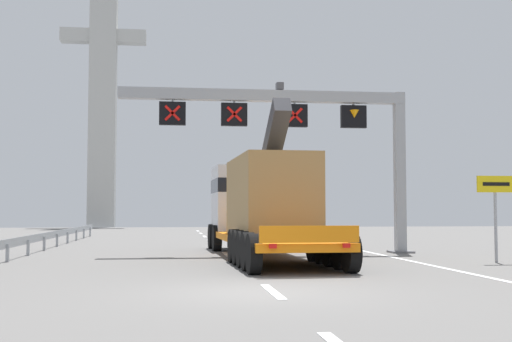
{
  "coord_description": "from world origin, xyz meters",
  "views": [
    {
      "loc": [
        -1.81,
        -13.96,
        1.71
      ],
      "look_at": [
        1.18,
        10.04,
        3.15
      ],
      "focal_mm": 46.85,
      "sensor_mm": 36.0,
      "label": 1
    }
  ],
  "objects": [
    {
      "name": "exit_sign_yellow",
      "position": [
        8.75,
        6.88,
        2.13
      ],
      "size": [
        1.29,
        0.15,
        2.86
      ],
      "color": "#9EA0A5",
      "rests_on": "ground"
    },
    {
      "name": "overhead_lane_gantry",
      "position": [
        3.27,
        12.33,
        5.32
      ],
      "size": [
        11.82,
        0.9,
        6.85
      ],
      "color": "#9EA0A5",
      "rests_on": "ground"
    },
    {
      "name": "guardrail_left",
      "position": [
        -7.32,
        15.61,
        0.56
      ],
      "size": [
        0.13,
        35.23,
        0.76
      ],
      "color": "#999EA3",
      "rests_on": "ground"
    },
    {
      "name": "lane_markings",
      "position": [
        0.29,
        18.29,
        0.01
      ],
      "size": [
        0.2,
        51.18,
        0.01
      ],
      "color": "silver",
      "rests_on": "ground"
    },
    {
      "name": "heavy_haul_truck_orange",
      "position": [
        1.44,
        11.3,
        1.99
      ],
      "size": [
        3.44,
        14.13,
        5.3
      ],
      "color": "orange",
      "rests_on": "ground"
    },
    {
      "name": "bridge_pylon_distant",
      "position": [
        -9.31,
        58.02,
        16.81
      ],
      "size": [
        9.0,
        2.0,
        32.84
      ],
      "color": "#B7B7B2",
      "rests_on": "ground"
    },
    {
      "name": "edge_line_right",
      "position": [
        6.2,
        12.0,
        0.01
      ],
      "size": [
        0.2,
        63.0,
        0.01
      ],
      "primitive_type": "cube",
      "color": "silver",
      "rests_on": "ground"
    },
    {
      "name": "ground",
      "position": [
        0.0,
        0.0,
        0.0
      ],
      "size": [
        112.0,
        112.0,
        0.0
      ],
      "primitive_type": "plane",
      "color": "slate"
    }
  ]
}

